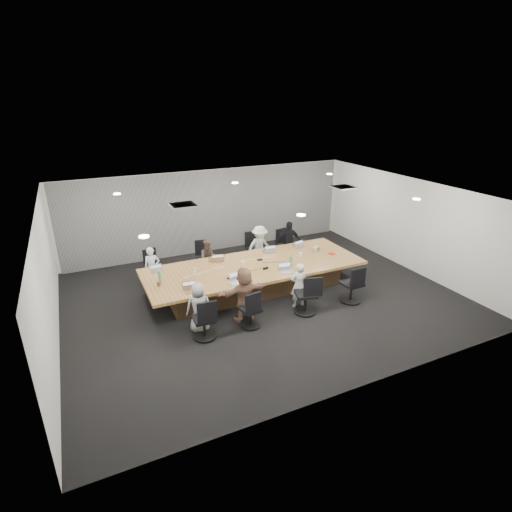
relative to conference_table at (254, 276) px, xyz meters
name	(u,v)px	position (x,y,z in m)	size (l,w,h in m)	color
floor	(262,297)	(0.00, -0.50, -0.40)	(10.00, 8.00, 0.00)	black
ceiling	(263,195)	(0.00, -0.50, 2.40)	(10.00, 8.00, 0.00)	white
wall_back	(211,211)	(0.00, 3.50, 1.00)	(10.00, 2.80, 0.00)	silver
wall_front	(364,323)	(0.00, -4.50, 1.00)	(10.00, 2.80, 0.00)	silver
wall_left	(47,285)	(-5.00, -0.50, 1.00)	(8.00, 2.80, 0.00)	silver
wall_right	(409,224)	(5.00, -0.50, 1.00)	(8.00, 2.80, 0.00)	silver
curtain	(212,211)	(0.00, 3.42, 1.00)	(9.80, 0.04, 2.80)	gray
conference_table	(254,276)	(0.00, 0.00, 0.00)	(6.00, 2.20, 0.74)	#47311E
chair_0	(151,271)	(-2.52, 1.70, -0.04)	(0.49, 0.49, 0.72)	black
chair_1	(205,260)	(-0.86, 1.70, -0.01)	(0.53, 0.53, 0.78)	black
chair_2	(255,251)	(0.80, 1.70, 0.02)	(0.57, 0.57, 0.84)	black
chair_3	(283,248)	(1.83, 1.70, -0.03)	(0.50, 0.50, 0.75)	black
chair_4	(204,322)	(-2.02, -1.70, 0.00)	(0.55, 0.55, 0.81)	black
chair_5	(250,312)	(-0.89, -1.70, -0.03)	(0.50, 0.50, 0.75)	black
chair_6	(306,297)	(0.61, -1.70, 0.03)	(0.59, 0.59, 0.87)	black
chair_7	(352,287)	(2.01, -1.70, 0.03)	(0.58, 0.58, 0.86)	black
person_0	(152,268)	(-2.52, 1.35, 0.19)	(0.43, 0.28, 1.19)	silver
laptop_0	(156,270)	(-2.52, 0.80, 0.35)	(0.30, 0.21, 0.02)	#B2B2B7
person_1	(209,258)	(-0.86, 1.35, 0.19)	(0.57, 0.45, 1.18)	#4E3D34
laptop_1	(215,260)	(-0.86, 0.80, 0.35)	(0.35, 0.24, 0.02)	#8C6647
person_2	(260,247)	(0.80, 1.35, 0.28)	(0.88, 0.51, 1.36)	#AABDA9
laptop_2	(268,251)	(0.80, 0.80, 0.35)	(0.34, 0.23, 0.02)	#B2B2B7
person_3	(288,242)	(1.83, 1.35, 0.29)	(0.81, 0.34, 1.38)	black
laptop_3	(297,246)	(1.83, 0.80, 0.35)	(0.32, 0.22, 0.02)	#B2B2B7
person_4	(199,307)	(-2.02, -1.35, 0.20)	(0.59, 0.38, 1.20)	gray
laptop_4	(192,291)	(-2.02, -0.80, 0.35)	(0.31, 0.21, 0.02)	#8C6647
person_5	(244,294)	(-0.89, -1.35, 0.28)	(1.26, 0.40, 1.36)	brown
laptop_5	(235,282)	(-0.89, -0.80, 0.35)	(0.31, 0.21, 0.02)	#B2B2B7
person_6	(299,285)	(0.61, -1.35, 0.20)	(0.44, 0.29, 1.20)	silver
laptop_6	(288,272)	(0.61, -0.80, 0.35)	(0.34, 0.23, 0.02)	#B2B2B7
bottle_green_left	(160,276)	(-2.56, 0.10, 0.47)	(0.08, 0.08, 0.27)	#428C5E
bottle_green_right	(291,261)	(0.90, -0.43, 0.47)	(0.07, 0.07, 0.26)	#428C5E
bottle_clear	(195,271)	(-1.66, 0.06, 0.44)	(0.06, 0.06, 0.21)	silver
cup_white_far	(243,263)	(-0.26, 0.17, 0.38)	(0.07, 0.07, 0.09)	white
cup_white_near	(301,255)	(1.49, 0.02, 0.39)	(0.09, 0.09, 0.11)	white
mug_brown	(159,284)	(-2.65, -0.15, 0.39)	(0.09, 0.09, 0.11)	brown
mic_left	(231,278)	(-0.90, -0.51, 0.36)	(0.17, 0.11, 0.03)	black
mic_right	(260,260)	(0.29, 0.27, 0.35)	(0.15, 0.10, 0.03)	black
stapler	(266,268)	(0.16, -0.37, 0.37)	(0.15, 0.04, 0.06)	black
canvas_bag	(316,249)	(2.11, 0.19, 0.41)	(0.25, 0.16, 0.14)	#968963
snack_packet	(331,253)	(2.40, -0.20, 0.36)	(0.19, 0.13, 0.04)	red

